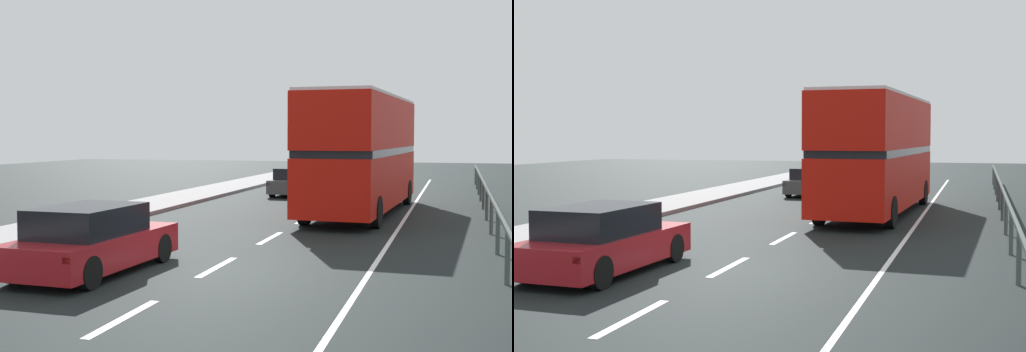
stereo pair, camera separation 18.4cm
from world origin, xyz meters
TOP-DOWN VIEW (x-y plane):
  - ground_plane at (0.00, 0.00)m, footprint 74.91×120.00m
  - lane_paint_markings at (1.94, 8.18)m, footprint 3.40×46.00m
  - bridge_side_railing at (5.92, 9.00)m, footprint 0.10×42.00m
  - double_decker_bus_red at (1.64, 11.54)m, footprint 3.00×10.84m
  - hatchback_car_near at (-2.29, -0.94)m, footprint 2.01×4.44m
  - sedan_car_ahead at (-2.36, 18.39)m, footprint 1.99×4.08m

SIDE VIEW (x-z plane):
  - ground_plane at x=0.00m, z-range -0.10..0.00m
  - lane_paint_markings at x=1.94m, z-range 0.00..0.01m
  - sedan_car_ahead at x=-2.36m, z-range -0.02..1.29m
  - hatchback_car_near at x=-2.29m, z-range -0.03..1.38m
  - bridge_side_railing at x=5.92m, z-range 0.33..1.41m
  - double_decker_bus_red at x=1.64m, z-range 0.15..4.42m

